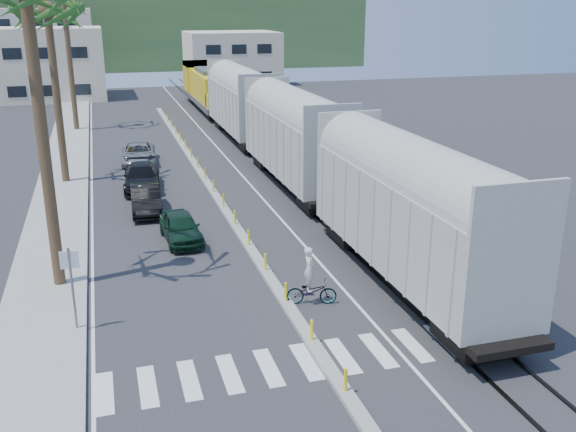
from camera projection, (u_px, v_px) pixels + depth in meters
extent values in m
plane|color=#28282B|center=(302.00, 329.00, 21.68)|extent=(140.00, 140.00, 0.00)
cube|color=gray|center=(65.00, 171.00, 42.16)|extent=(3.00, 90.00, 0.15)
cube|color=black|center=(244.00, 150.00, 48.32)|extent=(0.12, 100.00, 0.06)
cube|color=black|center=(263.00, 149.00, 48.71)|extent=(0.12, 100.00, 0.06)
cube|color=gray|center=(205.00, 180.00, 39.88)|extent=(0.45, 60.00, 0.15)
cylinder|color=yellow|center=(346.00, 380.00, 17.87)|extent=(0.10, 0.10, 0.70)
cylinder|color=yellow|center=(312.00, 330.00, 20.61)|extent=(0.10, 0.10, 0.70)
cylinder|color=yellow|center=(286.00, 292.00, 23.34)|extent=(0.10, 0.10, 0.70)
cylinder|color=yellow|center=(265.00, 262.00, 26.07)|extent=(0.10, 0.10, 0.70)
cylinder|color=yellow|center=(249.00, 237.00, 28.81)|extent=(0.10, 0.10, 0.70)
cylinder|color=yellow|center=(235.00, 217.00, 31.54)|extent=(0.10, 0.10, 0.70)
cylinder|color=yellow|center=(223.00, 200.00, 34.28)|extent=(0.10, 0.10, 0.70)
cylinder|color=yellow|center=(214.00, 186.00, 37.01)|extent=(0.10, 0.10, 0.70)
cylinder|color=yellow|center=(205.00, 173.00, 39.74)|extent=(0.10, 0.10, 0.70)
cylinder|color=yellow|center=(198.00, 163.00, 42.48)|extent=(0.10, 0.10, 0.70)
cylinder|color=yellow|center=(191.00, 153.00, 45.21)|extent=(0.10, 0.10, 0.70)
cylinder|color=yellow|center=(185.00, 145.00, 47.94)|extent=(0.10, 0.10, 0.70)
cylinder|color=yellow|center=(180.00, 137.00, 50.68)|extent=(0.10, 0.10, 0.70)
cylinder|color=yellow|center=(176.00, 130.00, 53.41)|extent=(0.10, 0.10, 0.70)
cylinder|color=yellow|center=(172.00, 124.00, 56.14)|extent=(0.10, 0.10, 0.70)
cylinder|color=yellow|center=(168.00, 119.00, 58.88)|extent=(0.10, 0.10, 0.70)
cube|color=silver|center=(322.00, 359.00, 19.85)|extent=(14.00, 2.20, 0.01)
cube|color=silver|center=(92.00, 170.00, 42.64)|extent=(0.12, 90.00, 0.01)
cube|color=silver|center=(229.00, 161.00, 45.12)|extent=(0.12, 90.00, 0.01)
cube|color=#A9A79B|center=(410.00, 220.00, 24.29)|extent=(3.00, 12.88, 3.40)
cylinder|color=#A9A79B|center=(413.00, 176.00, 23.75)|extent=(2.90, 12.58, 2.90)
cube|color=black|center=(406.00, 273.00, 24.97)|extent=(2.60, 12.88, 1.00)
cube|color=#A9A79B|center=(295.00, 142.00, 37.95)|extent=(3.00, 12.88, 3.40)
cylinder|color=#A9A79B|center=(295.00, 114.00, 37.42)|extent=(2.90, 12.58, 2.90)
cube|color=black|center=(295.00, 178.00, 38.64)|extent=(2.60, 12.88, 1.00)
cube|color=#A9A79B|center=(241.00, 106.00, 51.62)|extent=(3.00, 12.88, 3.40)
cylinder|color=#A9A79B|center=(240.00, 84.00, 51.09)|extent=(2.90, 12.58, 2.90)
cube|color=black|center=(241.00, 133.00, 52.31)|extent=(2.60, 12.88, 1.00)
cube|color=#4C4C4F|center=(208.00, 100.00, 66.72)|extent=(3.00, 17.00, 0.50)
cube|color=#C09612|center=(209.00, 86.00, 65.32)|extent=(2.70, 12.24, 2.60)
cube|color=#C09612|center=(199.00, 76.00, 71.41)|extent=(3.00, 3.74, 3.20)
cube|color=black|center=(208.00, 105.00, 66.91)|extent=(2.60, 13.60, 0.90)
cylinder|color=brown|center=(44.00, 148.00, 23.28)|extent=(0.44, 0.44, 11.00)
cylinder|color=brown|center=(57.00, 101.00, 37.94)|extent=(0.44, 0.44, 10.00)
sphere|color=#2D5A1C|center=(47.00, 10.00, 36.32)|extent=(3.20, 3.20, 3.20)
cylinder|color=brown|center=(70.00, 60.00, 54.10)|extent=(0.44, 0.44, 12.00)
cylinder|color=slate|center=(73.00, 291.00, 21.08)|extent=(0.08, 0.08, 3.00)
cube|color=silver|center=(69.00, 260.00, 20.73)|extent=(0.60, 0.04, 0.60)
cube|color=beige|center=(50.00, 63.00, 73.98)|extent=(12.00, 10.00, 8.00)
cube|color=beige|center=(40.00, 47.00, 87.71)|extent=(14.00, 12.00, 10.00)
cube|color=beige|center=(232.00, 58.00, 87.57)|extent=(12.00, 10.00, 7.00)
cube|color=#385628|center=(128.00, 32.00, 110.92)|extent=(80.00, 20.00, 12.00)
imported|color=black|center=(181.00, 227.00, 29.60)|extent=(2.09, 4.16, 1.35)
imported|color=black|center=(146.00, 199.00, 33.72)|extent=(1.78, 4.42, 1.42)
imported|color=black|center=(142.00, 177.00, 37.96)|extent=(2.82, 5.35, 1.46)
imported|color=#999B9E|center=(139.00, 154.00, 44.19)|extent=(2.94, 5.21, 1.36)
imported|color=#9EA0A5|center=(312.00, 291.00, 23.43)|extent=(1.60, 2.16, 0.96)
imported|color=silver|center=(309.00, 269.00, 23.11)|extent=(0.82, 0.72, 1.66)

